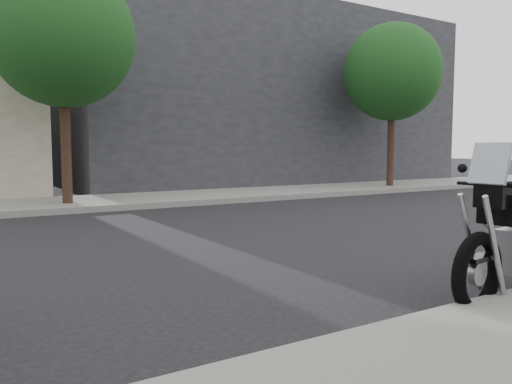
# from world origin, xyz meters

# --- Properties ---
(ground) EXTENTS (120.00, 120.00, 0.00)m
(ground) POSITION_xyz_m (0.00, 0.00, 0.00)
(ground) COLOR black
(ground) RESTS_ON ground
(far_sidewalk) EXTENTS (44.00, 3.00, 0.15)m
(far_sidewalk) POSITION_xyz_m (0.00, -6.50, 0.07)
(far_sidewalk) COLOR gray
(far_sidewalk) RESTS_ON ground
(far_building_dark) EXTENTS (16.00, 11.00, 7.00)m
(far_building_dark) POSITION_xyz_m (-7.00, -13.50, 3.50)
(far_building_dark) COLOR #2A2A2F
(far_building_dark) RESTS_ON ground
(street_tree_left) EXTENTS (3.40, 3.40, 5.70)m
(street_tree_left) POSITION_xyz_m (-9.00, -6.00, 4.14)
(street_tree_left) COLOR #3B261B
(street_tree_left) RESTS_ON far_sidewalk
(street_tree_mid) EXTENTS (3.40, 3.40, 5.70)m
(street_tree_mid) POSITION_xyz_m (2.00, -6.00, 4.14)
(street_tree_mid) COLOR #3B261B
(street_tree_mid) RESTS_ON far_sidewalk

